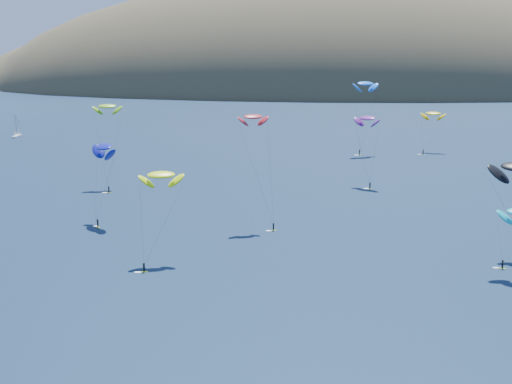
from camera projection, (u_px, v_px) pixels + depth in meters
The scene contains 9 objects.
island at pixel (345, 100), 623.01m from camera, with size 730.00×300.00×210.00m.
sailboat at pixel (17, 135), 305.83m from camera, with size 8.46×7.36×10.71m.
kitesurfer_2 at pixel (161, 175), 133.26m from camera, with size 8.77×12.24×18.47m.
kitesurfer_3 at pixel (107, 106), 201.07m from camera, with size 8.55×14.18×24.82m.
kitesurfer_4 at pixel (365, 84), 258.41m from camera, with size 11.03×10.33×28.31m.
kitesurfer_6 at pixel (367, 118), 202.73m from camera, with size 8.82×11.98×21.44m.
kitesurfer_9 at pixel (253, 117), 156.84m from camera, with size 9.48×8.63×26.27m.
kitesurfer_10 at pixel (104, 147), 161.28m from camera, with size 9.53×12.08×19.91m.
kitesurfer_11 at pixel (433, 113), 264.87m from camera, with size 9.50×12.15×16.61m.
Camera 1 is at (28.97, -68.48, 40.91)m, focal length 50.00 mm.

